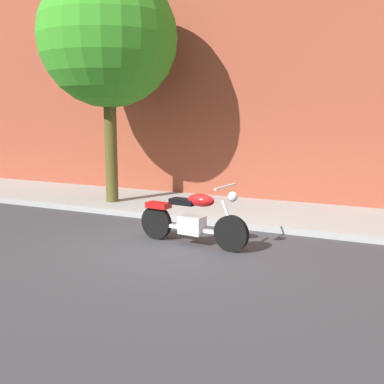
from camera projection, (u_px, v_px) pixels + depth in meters
ground_plane at (170, 248)px, 8.36m from camera, size 60.00×60.00×0.00m
sidewalk at (234, 211)px, 11.14m from camera, size 22.63×2.72×0.14m
building_facade at (259, 12)px, 11.79m from camera, size 22.63×0.50×9.49m
motorcycle at (192, 219)px, 8.48m from camera, size 2.17×0.70×1.12m
street_tree at (108, 38)px, 11.26m from camera, size 3.27×3.27×5.69m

